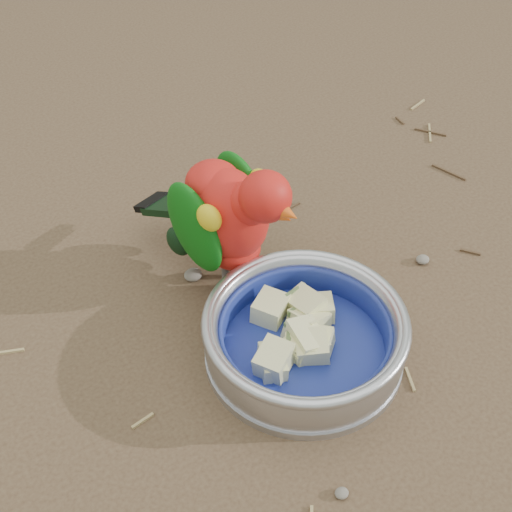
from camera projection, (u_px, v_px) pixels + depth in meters
ground at (354, 392)px, 0.75m from camera, size 60.00×60.00×0.00m
food_bowl at (304, 351)px, 0.79m from camera, size 0.22×0.22×0.02m
bowl_wall at (305, 333)px, 0.77m from camera, size 0.22×0.22×0.04m
fruit_wedges at (305, 337)px, 0.77m from camera, size 0.13×0.13×0.03m
lory_parrot at (228, 224)px, 0.82m from camera, size 0.17×0.24×0.18m
ground_debris at (325, 332)px, 0.81m from camera, size 0.90×0.80×0.01m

